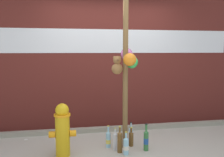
{
  "coord_description": "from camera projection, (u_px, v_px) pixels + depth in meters",
  "views": [
    {
      "loc": [
        -0.81,
        -3.33,
        1.53
      ],
      "look_at": [
        -0.15,
        0.31,
        1.11
      ],
      "focal_mm": 39.29,
      "sensor_mm": 36.0,
      "label": 1
    }
  ],
  "objects": [
    {
      "name": "building_wall",
      "position": [
        109.0,
        28.0,
        4.87
      ],
      "size": [
        10.0,
        0.21,
        3.96
      ],
      "color": "#561E19",
      "rests_on": "ground_plane"
    },
    {
      "name": "bottle_0",
      "position": [
        146.0,
        140.0,
        3.76
      ],
      "size": [
        0.08,
        0.08,
        0.42
      ],
      "color": "#337038",
      "rests_on": "ground_plane"
    },
    {
      "name": "bottle_4",
      "position": [
        131.0,
        138.0,
        3.93
      ],
      "size": [
        0.07,
        0.07,
        0.31
      ],
      "color": "brown",
      "rests_on": "ground_plane"
    },
    {
      "name": "bottle_6",
      "position": [
        131.0,
        135.0,
        4.03
      ],
      "size": [
        0.07,
        0.07,
        0.36
      ],
      "color": "#B2DBEA",
      "rests_on": "ground_plane"
    },
    {
      "name": "bottle_2",
      "position": [
        108.0,
        139.0,
        3.89
      ],
      "size": [
        0.08,
        0.08,
        0.35
      ],
      "color": "#93CCE0",
      "rests_on": "ground_plane"
    },
    {
      "name": "litter_1",
      "position": [
        26.0,
        140.0,
        4.22
      ],
      "size": [
        0.06,
        0.07,
        0.01
      ],
      "primitive_type": "cube",
      "rotation": [
        0.0,
        0.0,
        1.45
      ],
      "color": "silver",
      "rests_on": "ground_plane"
    },
    {
      "name": "memorial_post",
      "position": [
        126.0,
        44.0,
        3.71
      ],
      "size": [
        0.57,
        0.44,
        2.77
      ],
      "color": "brown",
      "rests_on": "ground_plane"
    },
    {
      "name": "ground_plane",
      "position": [
        126.0,
        156.0,
        3.57
      ],
      "size": [
        14.0,
        14.0,
        0.0
      ],
      "primitive_type": "plane",
      "color": "#ADA899"
    },
    {
      "name": "bottle_1",
      "position": [
        115.0,
        141.0,
        3.78
      ],
      "size": [
        0.06,
        0.06,
        0.35
      ],
      "color": "silver",
      "rests_on": "ground_plane"
    },
    {
      "name": "curb_strip",
      "position": [
        112.0,
        129.0,
        4.69
      ],
      "size": [
        8.0,
        0.12,
        0.08
      ],
      "primitive_type": "cube",
      "color": "gray",
      "rests_on": "ground_plane"
    },
    {
      "name": "fire_hydrant",
      "position": [
        62.0,
        130.0,
        3.55
      ],
      "size": [
        0.39,
        0.24,
        0.78
      ],
      "color": "gold",
      "rests_on": "ground_plane"
    },
    {
      "name": "litter_3",
      "position": [
        127.0,
        139.0,
        4.27
      ],
      "size": [
        0.11,
        0.08,
        0.01
      ],
      "primitive_type": "cube",
      "rotation": [
        0.0,
        0.0,
        1.58
      ],
      "color": "#8C99B2",
      "rests_on": "ground_plane"
    },
    {
      "name": "bottle_5",
      "position": [
        120.0,
        141.0,
        3.68
      ],
      "size": [
        0.07,
        0.07,
        0.4
      ],
      "color": "brown",
      "rests_on": "ground_plane"
    },
    {
      "name": "bottle_3",
      "position": [
        126.0,
        146.0,
        3.61
      ],
      "size": [
        0.08,
        0.08,
        0.35
      ],
      "color": "#93CCE0",
      "rests_on": "ground_plane"
    }
  ]
}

